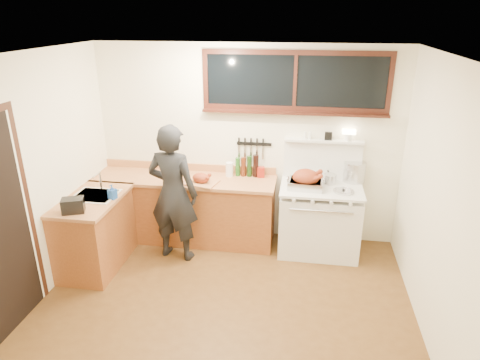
% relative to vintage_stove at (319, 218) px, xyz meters
% --- Properties ---
extents(ground_plane, '(4.00, 3.50, 0.02)m').
position_rel_vintage_stove_xyz_m(ground_plane, '(-1.00, -1.41, -0.48)').
color(ground_plane, '#573616').
extents(room_shell, '(4.10, 3.60, 2.65)m').
position_rel_vintage_stove_xyz_m(room_shell, '(-1.00, -1.41, 1.18)').
color(room_shell, white).
rests_on(room_shell, ground).
extents(counter_back, '(2.44, 0.64, 1.00)m').
position_rel_vintage_stove_xyz_m(counter_back, '(-1.80, 0.04, -0.01)').
color(counter_back, brown).
rests_on(counter_back, ground).
extents(counter_left, '(0.64, 1.09, 0.90)m').
position_rel_vintage_stove_xyz_m(counter_left, '(-2.70, -0.79, -0.01)').
color(counter_left, brown).
rests_on(counter_left, ground).
extents(sink_unit, '(0.50, 0.45, 0.37)m').
position_rel_vintage_stove_xyz_m(sink_unit, '(-2.68, -0.71, 0.38)').
color(sink_unit, white).
rests_on(sink_unit, counter_left).
extents(vintage_stove, '(1.02, 0.74, 1.57)m').
position_rel_vintage_stove_xyz_m(vintage_stove, '(0.00, 0.00, 0.00)').
color(vintage_stove, white).
rests_on(vintage_stove, ground).
extents(back_window, '(2.32, 0.13, 0.77)m').
position_rel_vintage_stove_xyz_m(back_window, '(-0.40, 0.31, 1.60)').
color(back_window, black).
rests_on(back_window, room_shell).
extents(knife_strip, '(0.46, 0.03, 0.28)m').
position_rel_vintage_stove_xyz_m(knife_strip, '(-0.92, 0.32, 0.84)').
color(knife_strip, black).
rests_on(knife_strip, room_shell).
extents(man, '(0.69, 0.51, 1.74)m').
position_rel_vintage_stove_xyz_m(man, '(-1.80, -0.44, 0.41)').
color(man, black).
rests_on(man, ground).
extents(soap_bottle, '(0.10, 0.10, 0.18)m').
position_rel_vintage_stove_xyz_m(soap_bottle, '(-2.43, -0.76, 0.52)').
color(soap_bottle, blue).
rests_on(soap_bottle, counter_left).
extents(toaster, '(0.28, 0.24, 0.16)m').
position_rel_vintage_stove_xyz_m(toaster, '(-2.70, -1.16, 0.51)').
color(toaster, black).
rests_on(toaster, counter_left).
extents(cutting_board, '(0.46, 0.39, 0.14)m').
position_rel_vintage_stove_xyz_m(cutting_board, '(-1.52, -0.13, 0.49)').
color(cutting_board, '#BE7C4B').
rests_on(cutting_board, counter_back).
extents(roast_turkey, '(0.46, 0.34, 0.25)m').
position_rel_vintage_stove_xyz_m(roast_turkey, '(-0.20, -0.07, 0.53)').
color(roast_turkey, silver).
rests_on(roast_turkey, vintage_stove).
extents(stockpot, '(0.30, 0.30, 0.26)m').
position_rel_vintage_stove_xyz_m(stockpot, '(0.41, 0.25, 0.56)').
color(stockpot, silver).
rests_on(stockpot, vintage_stove).
extents(saucepan, '(0.18, 0.29, 0.12)m').
position_rel_vintage_stove_xyz_m(saucepan, '(0.10, 0.13, 0.50)').
color(saucepan, silver).
rests_on(saucepan, vintage_stove).
extents(pot_lid, '(0.30, 0.30, 0.04)m').
position_rel_vintage_stove_xyz_m(pot_lid, '(0.26, -0.14, 0.45)').
color(pot_lid, silver).
rests_on(pot_lid, vintage_stove).
extents(coffee_tin, '(0.10, 0.09, 0.14)m').
position_rel_vintage_stove_xyz_m(coffee_tin, '(-0.79, 0.21, 0.50)').
color(coffee_tin, '#9D1E11').
rests_on(coffee_tin, counter_back).
extents(pitcher, '(0.12, 0.12, 0.19)m').
position_rel_vintage_stove_xyz_m(pitcher, '(-1.21, 0.19, 0.53)').
color(pitcher, white).
rests_on(pitcher, counter_back).
extents(bottle_cluster, '(0.31, 0.07, 0.30)m').
position_rel_vintage_stove_xyz_m(bottle_cluster, '(-0.97, 0.22, 0.57)').
color(bottle_cluster, black).
rests_on(bottle_cluster, counter_back).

